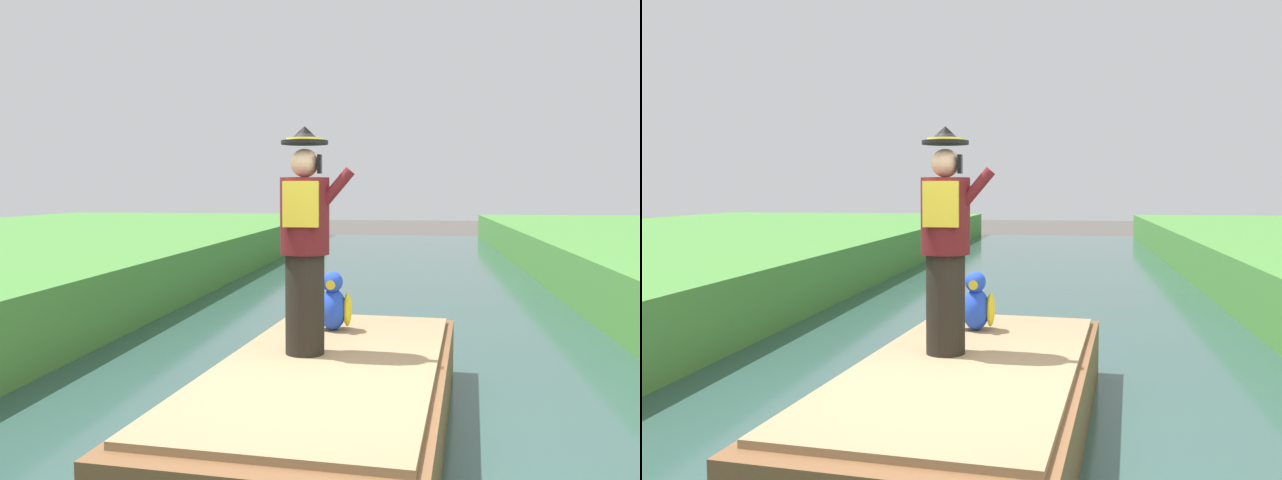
# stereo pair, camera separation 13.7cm
# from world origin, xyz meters

# --- Properties ---
(ground_plane) EXTENTS (80.00, 80.00, 0.00)m
(ground_plane) POSITION_xyz_m (0.00, 0.00, 0.00)
(ground_plane) COLOR #4C4742
(canal_water) EXTENTS (6.41, 48.00, 0.10)m
(canal_water) POSITION_xyz_m (0.00, 0.00, 0.05)
(canal_water) COLOR #2D4C47
(canal_water) RESTS_ON ground
(boat) EXTENTS (2.13, 4.33, 0.61)m
(boat) POSITION_xyz_m (0.00, 0.60, 0.40)
(boat) COLOR brown
(boat) RESTS_ON canal_water
(person_pirate) EXTENTS (0.61, 0.42, 1.85)m
(person_pirate) POSITION_xyz_m (-0.23, 0.78, 1.64)
(person_pirate) COLOR black
(person_pirate) RESTS_ON boat
(parrot_plush) EXTENTS (0.36, 0.34, 0.57)m
(parrot_plush) POSITION_xyz_m (-0.12, 1.72, 0.95)
(parrot_plush) COLOR blue
(parrot_plush) RESTS_ON boat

